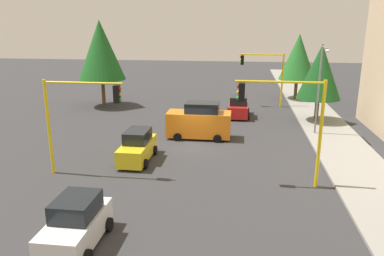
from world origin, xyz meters
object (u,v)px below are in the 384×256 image
(tree_roadside_far, at_px, (298,57))
(car_red, at_px, (238,107))
(delivery_van_orange, at_px, (199,122))
(car_yellow, at_px, (137,147))
(tree_opposite_side, at_px, (101,50))
(street_lamp_curbside, at_px, (320,81))
(traffic_signal_far_left, at_px, (265,69))
(car_white, at_px, (76,224))
(traffic_signal_near_right, at_px, (78,109))
(tree_roadside_mid, at_px, (320,72))
(traffic_signal_near_left, at_px, (287,112))

(tree_roadside_far, xyz_separation_m, car_red, (8.90, -6.36, -3.93))
(delivery_van_orange, distance_m, car_yellow, 6.33)
(delivery_van_orange, distance_m, car_red, 7.67)
(tree_opposite_side, bearing_deg, tree_roadside_far, 106.31)
(street_lamp_curbside, xyz_separation_m, tree_roadside_far, (-14.39, 0.30, 0.47))
(traffic_signal_far_left, distance_m, car_white, 28.39)
(tree_roadside_far, bearing_deg, car_white, -21.98)
(traffic_signal_near_right, height_order, traffic_signal_far_left, traffic_signal_near_right)
(delivery_van_orange, xyz_separation_m, car_yellow, (5.33, -3.39, -0.39))
(tree_roadside_mid, xyz_separation_m, car_yellow, (11.33, -13.12, -3.56))
(traffic_signal_near_left, distance_m, tree_roadside_far, 24.31)
(traffic_signal_far_left, relative_size, car_white, 1.47)
(tree_roadside_mid, bearing_deg, delivery_van_orange, -58.33)
(tree_roadside_far, bearing_deg, traffic_signal_far_left, -43.74)
(car_white, bearing_deg, car_yellow, -179.08)
(car_white, bearing_deg, street_lamp_curbside, 143.59)
(street_lamp_curbside, xyz_separation_m, tree_opposite_side, (-8.39, -20.20, 1.44))
(car_red, distance_m, car_yellow, 13.92)
(delivery_van_orange, height_order, car_white, delivery_van_orange)
(traffic_signal_near_right, relative_size, street_lamp_curbside, 0.79)
(traffic_signal_far_left, height_order, car_yellow, traffic_signal_far_left)
(tree_roadside_far, bearing_deg, street_lamp_curbside, -1.19)
(traffic_signal_far_left, relative_size, tree_roadside_mid, 0.81)
(car_yellow, bearing_deg, tree_roadside_far, 149.40)
(street_lamp_curbside, bearing_deg, delivery_van_orange, -79.77)
(street_lamp_curbside, distance_m, car_white, 20.78)
(street_lamp_curbside, xyz_separation_m, car_white, (16.49, -12.16, -3.45))
(tree_opposite_side, height_order, car_white, tree_opposite_side)
(tree_roadside_mid, height_order, car_yellow, tree_roadside_mid)
(traffic_signal_near_right, distance_m, tree_roadside_mid, 21.02)
(traffic_signal_near_right, relative_size, car_red, 1.45)
(traffic_signal_far_left, bearing_deg, traffic_signal_near_right, -29.57)
(traffic_signal_near_right, height_order, tree_roadside_far, tree_roadside_far)
(traffic_signal_near_right, relative_size, tree_roadside_mid, 0.81)
(car_yellow, bearing_deg, delivery_van_orange, 147.55)
(delivery_van_orange, distance_m, car_white, 15.23)
(traffic_signal_far_left, bearing_deg, traffic_signal_near_left, 0.13)
(delivery_van_orange, relative_size, car_yellow, 1.16)
(traffic_signal_far_left, height_order, tree_roadside_far, tree_roadside_far)
(car_white, height_order, car_yellow, same)
(traffic_signal_near_left, height_order, traffic_signal_far_left, traffic_signal_near_left)
(traffic_signal_near_left, relative_size, traffic_signal_near_right, 1.05)
(car_red, relative_size, car_white, 1.02)
(tree_roadside_far, relative_size, car_white, 1.96)
(tree_roadside_mid, xyz_separation_m, tree_opposite_side, (-4.00, -21.00, 1.34))
(street_lamp_curbside, distance_m, car_red, 8.88)
(traffic_signal_far_left, bearing_deg, tree_roadside_far, 136.26)
(street_lamp_curbside, bearing_deg, tree_opposite_side, -112.55)
(traffic_signal_near_left, bearing_deg, car_white, -51.59)
(car_red, bearing_deg, traffic_signal_far_left, 152.63)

